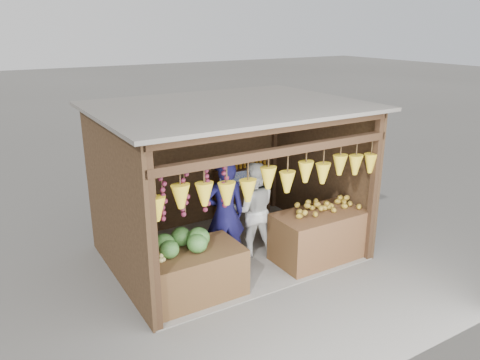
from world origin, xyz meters
name	(u,v)px	position (x,y,z in m)	size (l,w,h in m)	color
ground	(230,252)	(0.00, 0.00, 0.00)	(80.00, 80.00, 0.00)	#514F49
stall_structure	(229,164)	(-0.03, -0.04, 1.67)	(4.30, 3.30, 2.66)	slate
back_shelf	(243,178)	(1.05, 1.28, 0.87)	(1.25, 0.32, 1.32)	#382314
counter_left	(191,274)	(-1.21, -0.95, 0.38)	(1.54, 0.85, 0.75)	#493118
counter_right	(319,236)	(1.20, -0.99, 0.43)	(1.57, 0.85, 0.86)	#4C3219
stool	(142,265)	(-1.60, 0.12, 0.14)	(0.30, 0.30, 0.28)	black
man_standing	(225,214)	(-0.28, -0.33, 0.92)	(0.67, 0.44, 1.85)	#151348
woman_standing	(253,209)	(0.32, -0.25, 0.85)	(0.82, 0.64, 1.69)	silver
vendor_seated	(140,231)	(-1.60, 0.12, 0.76)	(0.47, 0.30, 0.96)	brown
melon_pile	(184,240)	(-1.27, -0.87, 0.91)	(1.00, 0.50, 0.32)	#155115
tanfruit_pile	(153,257)	(-1.77, -0.96, 0.82)	(0.34, 0.40, 0.13)	tan
mango_pile	(325,206)	(1.28, -1.00, 0.97)	(1.40, 0.64, 0.22)	orange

